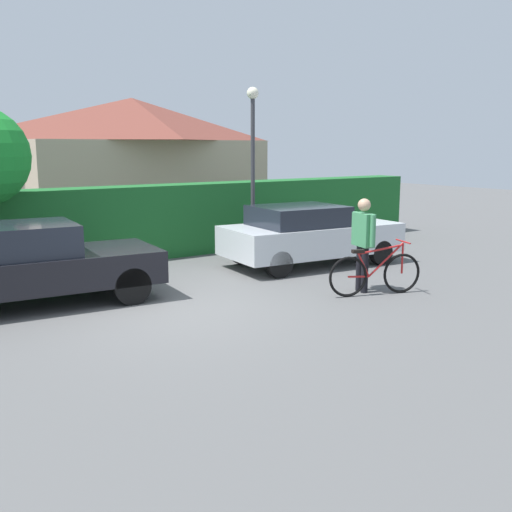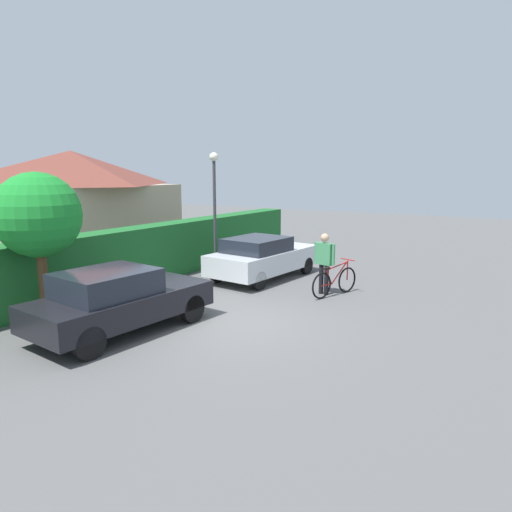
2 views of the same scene
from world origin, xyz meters
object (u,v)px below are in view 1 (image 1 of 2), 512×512
(parked_car_near, at_px, (34,263))
(street_lamp, at_px, (253,148))
(bicycle, at_px, (375,273))
(parked_car_far, at_px, (309,234))
(person_rider, at_px, (363,237))

(parked_car_near, height_order, street_lamp, street_lamp)
(street_lamp, bearing_deg, parked_car_near, -164.67)
(bicycle, height_order, street_lamp, street_lamp)
(parked_car_far, relative_size, street_lamp, 1.03)
(parked_car_near, distance_m, bicycle, 5.99)
(parked_car_far, distance_m, bicycle, 2.95)
(parked_car_near, distance_m, parked_car_far, 6.05)
(parked_car_near, xyz_separation_m, person_rider, (5.25, -2.51, 0.30))
(parked_car_far, height_order, person_rider, person_rider)
(parked_car_far, xyz_separation_m, street_lamp, (-0.49, 1.52, 1.92))
(parked_car_far, relative_size, person_rider, 2.39)
(parked_car_near, distance_m, person_rider, 5.82)
(parked_car_far, bearing_deg, parked_car_near, 179.99)
(parked_car_far, bearing_deg, bicycle, -105.47)
(parked_car_near, xyz_separation_m, parked_car_far, (6.05, -0.00, -0.02))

